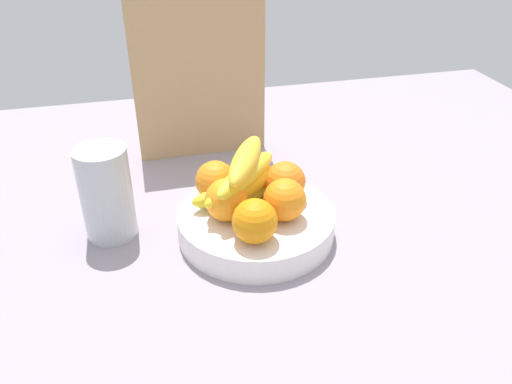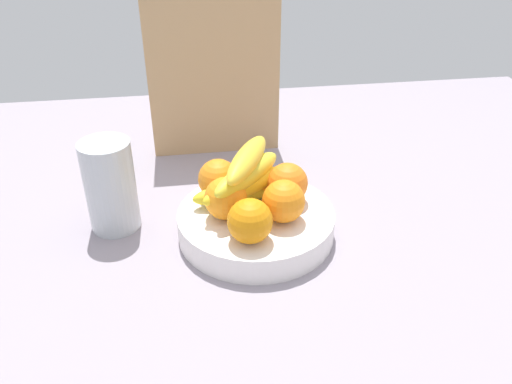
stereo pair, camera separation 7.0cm
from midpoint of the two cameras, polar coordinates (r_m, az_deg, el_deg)
ground_plane at (r=93.38cm, az=2.44°, el=-5.01°), size 180.00×140.00×3.00cm
fruit_bowl at (r=90.26cm, az=2.22°, el=-3.47°), size 27.11×27.11×4.63cm
orange_front_left at (r=85.39cm, az=5.39°, el=-1.08°), size 7.20×7.20×7.20cm
orange_front_right at (r=90.45cm, az=5.68°, el=0.92°), size 7.20×7.20×7.20cm
orange_center at (r=92.27cm, az=2.04°, el=1.73°), size 7.20×7.20×7.20cm
orange_back_left at (r=91.30cm, az=-1.99°, el=1.38°), size 7.20×7.20×7.20cm
orange_back_right at (r=85.78cm, az=-1.05°, el=-0.77°), size 7.20×7.20×7.20cm
orange_top_stack at (r=80.31cm, az=1.82°, el=-3.28°), size 7.20×7.20×7.20cm
banana_bunch at (r=88.23cm, az=0.98°, el=1.52°), size 17.45×17.19×10.60cm
cutting_board at (r=112.38cm, az=-2.82°, el=12.78°), size 28.01×1.97×36.00cm
thermos_tumbler at (r=91.74cm, az=-13.65°, el=0.60°), size 8.76×8.76×16.51cm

